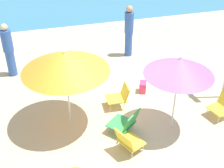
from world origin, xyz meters
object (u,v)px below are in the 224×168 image
at_px(person_b, 9,50).
at_px(beach_chair_b, 119,96).
at_px(beach_chair_d, 128,141).
at_px(beach_bag, 143,87).
at_px(beach_chair_a, 223,105).
at_px(beach_chair_c, 125,122).
at_px(umbrella_orange, 65,62).
at_px(umbrella_purple, 179,66).
at_px(person_a, 129,31).

bearing_deg(person_b, beach_chair_b, 169.98).
distance_m(beach_chair_d, beach_bag, 2.38).
distance_m(beach_chair_a, beach_chair_b, 2.56).
bearing_deg(beach_chair_b, beach_chair_a, 158.43).
relative_size(beach_chair_c, beach_bag, 2.76).
bearing_deg(beach_chair_d, umbrella_orange, 104.09).
xyz_separation_m(umbrella_purple, beach_chair_b, (-0.95, 1.12, -1.33)).
xyz_separation_m(umbrella_purple, beach_chair_a, (1.38, 0.06, -1.32)).
xyz_separation_m(umbrella_orange, beach_chair_c, (1.15, -0.73, -1.35)).
bearing_deg(umbrella_orange, person_a, 50.69).
distance_m(umbrella_purple, beach_chair_c, 1.74).
bearing_deg(beach_chair_a, beach_chair_c, -14.46).
height_order(beach_chair_a, beach_bag, beach_chair_a).
bearing_deg(beach_chair_d, beach_chair_a, -12.31).
relative_size(beach_chair_b, beach_bag, 2.04).
distance_m(beach_chair_a, beach_bag, 2.16).
distance_m(beach_chair_b, beach_chair_c, 1.05).
height_order(umbrella_purple, beach_bag, umbrella_purple).
bearing_deg(umbrella_purple, beach_chair_d, -158.93).
xyz_separation_m(umbrella_orange, umbrella_purple, (2.28, -0.82, -0.02)).
xyz_separation_m(umbrella_purple, beach_chair_d, (-1.26, -0.48, -1.34)).
distance_m(umbrella_purple, person_a, 3.92).
xyz_separation_m(beach_chair_b, beach_bag, (0.83, 0.48, -0.18)).
relative_size(beach_chair_c, beach_chair_d, 1.23).
distance_m(umbrella_orange, beach_chair_c, 1.92).
xyz_separation_m(umbrella_orange, beach_chair_b, (1.33, 0.30, -1.35)).
bearing_deg(umbrella_purple, beach_bag, 94.44).
relative_size(umbrella_purple, beach_chair_d, 2.88).
bearing_deg(person_b, beach_chair_d, 152.69).
bearing_deg(beach_chair_d, beach_chair_c, 53.25).
xyz_separation_m(beach_chair_c, person_a, (1.32, 3.76, 0.55)).
distance_m(beach_chair_c, beach_bag, 1.83).
height_order(umbrella_purple, beach_chair_d, umbrella_purple).
height_order(beach_chair_b, person_b, person_b).
bearing_deg(beach_chair_a, beach_chair_b, -38.43).
height_order(beach_chair_c, beach_chair_d, beach_chair_c).
bearing_deg(beach_chair_a, person_b, -49.09).
distance_m(beach_chair_b, beach_bag, 0.98).
bearing_deg(umbrella_purple, person_a, 87.13).
bearing_deg(beach_chair_b, umbrella_orange, 15.76).
relative_size(person_a, person_b, 1.05).
height_order(beach_chair_d, person_b, person_b).
height_order(beach_chair_b, person_a, person_a).
bearing_deg(umbrella_purple, umbrella_orange, 160.23).
bearing_deg(beach_bag, beach_chair_a, -45.72).
height_order(umbrella_orange, beach_chair_d, umbrella_orange).
distance_m(beach_chair_c, person_b, 4.29).
bearing_deg(umbrella_purple, beach_chair_c, 175.70).
height_order(beach_chair_d, beach_bag, beach_chair_d).
height_order(umbrella_purple, beach_chair_a, umbrella_purple).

